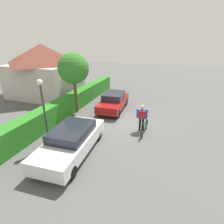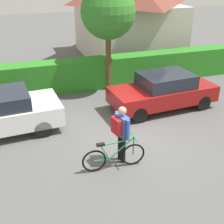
{
  "view_description": "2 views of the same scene",
  "coord_description": "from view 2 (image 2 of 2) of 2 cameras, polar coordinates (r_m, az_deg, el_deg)",
  "views": [
    {
      "loc": [
        -10.57,
        -2.8,
        5.37
      ],
      "look_at": [
        -1.48,
        0.45,
        1.34
      ],
      "focal_mm": 28.6,
      "sensor_mm": 36.0,
      "label": 1
    },
    {
      "loc": [
        -3.16,
        -7.69,
        4.95
      ],
      "look_at": [
        -0.42,
        0.34,
        0.79
      ],
      "focal_mm": 47.57,
      "sensor_mm": 36.0,
      "label": 2
    }
  ],
  "objects": [
    {
      "name": "ground_plane",
      "position": [
        9.68,
        3.04,
        -4.68
      ],
      "size": [
        60.0,
        60.0,
        0.0
      ],
      "primitive_type": "plane",
      "color": "#525252"
    },
    {
      "name": "person_rider",
      "position": [
        7.99,
        1.72,
        -3.34
      ],
      "size": [
        0.41,
        0.67,
        1.68
      ],
      "color": "black",
      "rests_on": "ground"
    },
    {
      "name": "bicycle",
      "position": [
        8.05,
        0.4,
        -8.53
      ],
      "size": [
        1.76,
        0.5,
        0.92
      ],
      "color": "black",
      "rests_on": "ground"
    },
    {
      "name": "parked_car_far",
      "position": [
        11.47,
        9.82,
        4.04
      ],
      "size": [
        4.11,
        1.92,
        1.38
      ],
      "color": "maroon",
      "rests_on": "ground"
    },
    {
      "name": "house_distant",
      "position": [
        18.32,
        3.02,
        18.4
      ],
      "size": [
        5.32,
        6.25,
        4.88
      ],
      "color": "beige",
      "rests_on": "ground"
    },
    {
      "name": "hedge_row",
      "position": [
        13.41,
        -4.23,
        7.43
      ],
      "size": [
        16.38,
        0.9,
        1.33
      ],
      "primitive_type": "cube",
      "color": "#2A7B21",
      "rests_on": "ground"
    },
    {
      "name": "tree_kerbside",
      "position": [
        12.59,
        -0.75,
        18.64
      ],
      "size": [
        2.23,
        2.23,
        4.45
      ],
      "color": "brown",
      "rests_on": "ground"
    }
  ]
}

